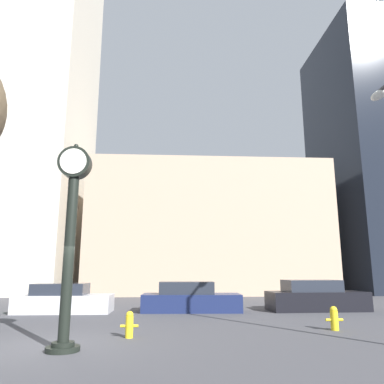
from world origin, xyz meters
name	(u,v)px	position (x,y,z in m)	size (l,w,h in m)	color
ground_plane	(41,347)	(0.00, 0.00, 0.00)	(200.00, 200.00, 0.00)	#424247
building_tall_tower	(22,74)	(-11.33, 24.00, 20.72)	(12.47, 12.00, 41.44)	beige
building_storefront_row	(205,232)	(6.54, 24.00, 5.40)	(19.72, 12.00, 10.81)	tan
building_glass_modern	(382,158)	(24.14, 24.00, 12.80)	(10.85, 12.00, 25.59)	black
street_clock	(71,230)	(0.68, -0.54, 2.91)	(0.84, 0.82, 5.24)	black
car_silver	(64,300)	(-1.64, 8.03, 0.56)	(4.30, 1.88, 1.31)	#BCBCC1
car_navy	(190,299)	(4.25, 8.13, 0.58)	(4.71, 2.05, 1.38)	#19234C
car_black	(316,298)	(10.35, 8.14, 0.62)	(4.75, 1.97, 1.45)	black
fire_hydrant_near	(334,318)	(8.62, 2.20, 0.38)	(0.57, 0.25, 0.76)	yellow
fire_hydrant_far	(129,324)	(2.09, 1.20, 0.38)	(0.52, 0.23, 0.75)	yellow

